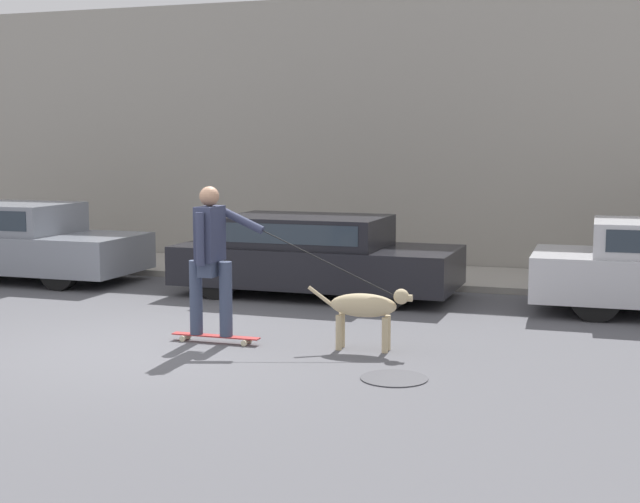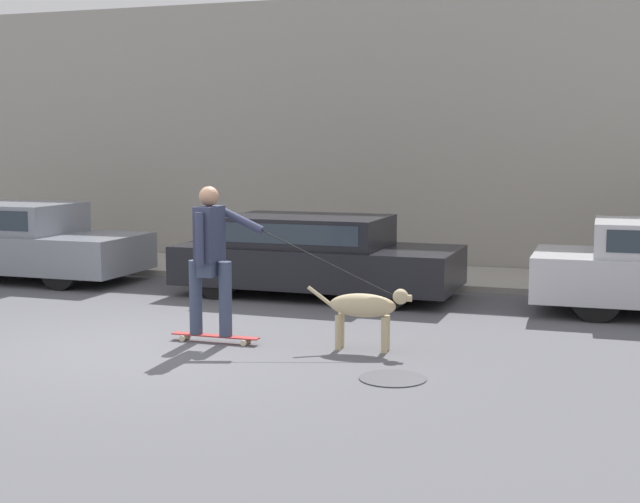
# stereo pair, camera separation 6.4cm
# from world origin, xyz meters

# --- Properties ---
(ground_plane) EXTENTS (36.00, 36.00, 0.00)m
(ground_plane) POSITION_xyz_m (0.00, 0.00, 0.00)
(ground_plane) COLOR #545459
(back_wall) EXTENTS (32.00, 0.30, 4.96)m
(back_wall) POSITION_xyz_m (0.00, 7.31, 2.48)
(back_wall) COLOR #9E998E
(back_wall) RESTS_ON ground_plane
(sidewalk_curb) EXTENTS (30.00, 2.27, 0.10)m
(sidewalk_curb) POSITION_xyz_m (0.00, 6.01, 0.05)
(sidewalk_curb) COLOR #A39E93
(sidewalk_curb) RESTS_ON ground_plane
(parked_car_0) EXTENTS (4.33, 1.79, 1.29)m
(parked_car_0) POSITION_xyz_m (-4.69, 3.88, 0.63)
(parked_car_0) COLOR black
(parked_car_0) RESTS_ON ground_plane
(parked_car_1) EXTENTS (4.24, 1.83, 1.21)m
(parked_car_1) POSITION_xyz_m (0.65, 3.88, 0.60)
(parked_car_1) COLOR black
(parked_car_1) RESTS_ON ground_plane
(dog) EXTENTS (1.20, 0.29, 0.71)m
(dog) POSITION_xyz_m (2.32, 0.65, 0.48)
(dog) COLOR tan
(dog) RESTS_ON ground_plane
(skateboarder) EXTENTS (2.69, 0.61, 1.81)m
(skateboarder) POSITION_xyz_m (0.53, 0.47, 1.03)
(skateboarder) COLOR beige
(skateboarder) RESTS_ON ground_plane
(manhole_cover) EXTENTS (0.66, 0.66, 0.01)m
(manhole_cover) POSITION_xyz_m (2.91, -0.46, 0.01)
(manhole_cover) COLOR #38383D
(manhole_cover) RESTS_ON ground_plane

